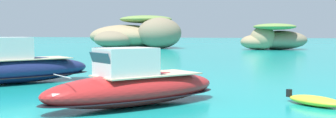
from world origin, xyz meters
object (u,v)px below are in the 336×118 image
motorboat_navy (14,68)px  motorboat_red (134,86)px  dinghy_tender (315,101)px  islet_large (138,36)px  islet_small (273,39)px

motorboat_navy → motorboat_red: bearing=-28.9°
motorboat_navy → dinghy_tender: (17.82, -3.49, -0.76)m
islet_large → motorboat_navy: bearing=-79.1°
motorboat_navy → islet_large: bearing=100.9°
islet_large → islet_small: (26.17, -1.08, -0.61)m
islet_small → motorboat_red: 59.87m
islet_small → motorboat_red: bearing=-95.3°
islet_small → motorboat_red: islet_small is taller
islet_large → motorboat_navy: size_ratio=2.18×
motorboat_navy → motorboat_red: size_ratio=1.15×
motorboat_red → dinghy_tender: (7.81, 2.04, -0.64)m
islet_large → dinghy_tender: size_ratio=7.81×
islet_large → motorboat_red: (20.64, -60.68, -1.60)m
islet_small → dinghy_tender: (2.28, -57.57, -1.63)m
islet_large → motorboat_navy: (10.63, -55.16, -1.49)m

